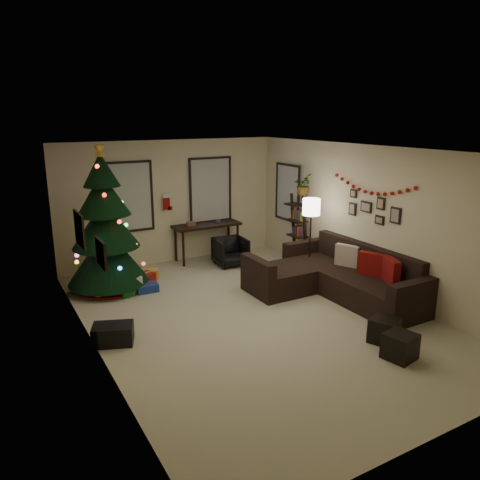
% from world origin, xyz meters
% --- Properties ---
extents(floor, '(7.00, 7.00, 0.00)m').
position_xyz_m(floor, '(0.00, 0.00, 0.00)').
color(floor, '#C1B992').
rests_on(floor, ground).
extents(ceiling, '(7.00, 7.00, 0.00)m').
position_xyz_m(ceiling, '(0.00, 0.00, 2.70)').
color(ceiling, white).
rests_on(ceiling, floor).
extents(wall_back, '(5.00, 0.00, 5.00)m').
position_xyz_m(wall_back, '(0.00, 3.50, 1.35)').
color(wall_back, beige).
rests_on(wall_back, floor).
extents(wall_front, '(5.00, 0.00, 5.00)m').
position_xyz_m(wall_front, '(0.00, -3.50, 1.35)').
color(wall_front, beige).
rests_on(wall_front, floor).
extents(wall_left, '(0.00, 7.00, 7.00)m').
position_xyz_m(wall_left, '(-2.50, 0.00, 1.35)').
color(wall_left, beige).
rests_on(wall_left, floor).
extents(wall_right, '(0.00, 7.00, 7.00)m').
position_xyz_m(wall_right, '(2.50, 0.00, 1.35)').
color(wall_right, beige).
rests_on(wall_right, floor).
extents(window_back_left, '(1.05, 0.06, 1.50)m').
position_xyz_m(window_back_left, '(-0.95, 3.47, 1.55)').
color(window_back_left, '#728CB2').
rests_on(window_back_left, wall_back).
extents(window_back_right, '(1.05, 0.06, 1.50)m').
position_xyz_m(window_back_right, '(0.95, 3.47, 1.55)').
color(window_back_right, '#728CB2').
rests_on(window_back_right, wall_back).
extents(window_right_wall, '(0.06, 0.90, 1.30)m').
position_xyz_m(window_right_wall, '(2.47, 2.55, 1.50)').
color(window_right_wall, '#728CB2').
rests_on(window_right_wall, wall_right).
extents(christmas_tree, '(1.50, 1.50, 2.80)m').
position_xyz_m(christmas_tree, '(-1.72, 2.44, 1.16)').
color(christmas_tree, black).
rests_on(christmas_tree, floor).
extents(presents, '(1.50, 1.01, 0.30)m').
position_xyz_m(presents, '(-1.41, 2.23, 0.12)').
color(presents, '#14591E').
rests_on(presents, floor).
extents(sofa, '(2.06, 2.98, 0.91)m').
position_xyz_m(sofa, '(1.81, 0.11, 0.30)').
color(sofa, black).
rests_on(sofa, floor).
extents(pillow_red_a, '(0.31, 0.50, 0.49)m').
position_xyz_m(pillow_red_a, '(2.21, -0.84, 0.64)').
color(pillow_red_a, maroon).
rests_on(pillow_red_a, sofa).
extents(pillow_red_b, '(0.30, 0.47, 0.46)m').
position_xyz_m(pillow_red_b, '(2.21, -0.40, 0.64)').
color(pillow_red_b, maroon).
rests_on(pillow_red_b, sofa).
extents(pillow_cream, '(0.30, 0.47, 0.45)m').
position_xyz_m(pillow_cream, '(2.21, 0.22, 0.63)').
color(pillow_cream, '#C4B29F').
rests_on(pillow_cream, sofa).
extents(ottoman_near, '(0.49, 0.49, 0.36)m').
position_xyz_m(ottoman_near, '(1.20, -1.71, 0.18)').
color(ottoman_near, black).
rests_on(ottoman_near, floor).
extents(ottoman_far, '(0.45, 0.45, 0.36)m').
position_xyz_m(ottoman_far, '(1.02, -2.16, 0.18)').
color(ottoman_far, black).
rests_on(ottoman_far, floor).
extents(desk, '(1.54, 0.55, 0.83)m').
position_xyz_m(desk, '(0.73, 3.22, 0.73)').
color(desk, black).
rests_on(desk, floor).
extents(desk_chair, '(0.65, 0.61, 0.62)m').
position_xyz_m(desk_chair, '(0.98, 2.57, 0.31)').
color(desk_chair, black).
rests_on(desk_chair, floor).
extents(bookshelf, '(0.30, 0.47, 1.57)m').
position_xyz_m(bookshelf, '(2.30, 1.89, 0.76)').
color(bookshelf, black).
rests_on(bookshelf, floor).
extents(potted_plant, '(0.69, 0.69, 0.58)m').
position_xyz_m(potted_plant, '(2.30, 1.80, 1.85)').
color(potted_plant, '#4C4C4C').
rests_on(potted_plant, bookshelf).
extents(floor_lamp, '(0.35, 0.35, 1.64)m').
position_xyz_m(floor_lamp, '(1.95, 1.03, 1.37)').
color(floor_lamp, black).
rests_on(floor_lamp, floor).
extents(art_map, '(0.04, 0.60, 0.50)m').
position_xyz_m(art_map, '(-2.48, 0.75, 1.61)').
color(art_map, black).
rests_on(art_map, wall_left).
extents(art_abstract, '(0.04, 0.45, 0.35)m').
position_xyz_m(art_abstract, '(-2.48, -0.51, 1.58)').
color(art_abstract, black).
rests_on(art_abstract, wall_left).
extents(gallery, '(0.03, 1.25, 0.54)m').
position_xyz_m(gallery, '(2.48, -0.07, 1.57)').
color(gallery, black).
rests_on(gallery, wall_right).
extents(garland, '(0.08, 1.90, 0.30)m').
position_xyz_m(garland, '(2.45, -0.04, 1.97)').
color(garland, '#A5140C').
rests_on(garland, wall_right).
extents(stocking_left, '(0.20, 0.05, 0.36)m').
position_xyz_m(stocking_left, '(-0.14, 3.38, 1.39)').
color(stocking_left, '#990F0C').
rests_on(stocking_left, wall_back).
extents(stocking_right, '(0.20, 0.05, 0.36)m').
position_xyz_m(stocking_right, '(0.19, 3.59, 1.37)').
color(stocking_right, '#990F0C').
rests_on(stocking_right, wall_back).
extents(storage_bin, '(0.67, 0.56, 0.29)m').
position_xyz_m(storage_bin, '(-2.25, 0.20, 0.14)').
color(storage_bin, black).
rests_on(storage_bin, floor).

